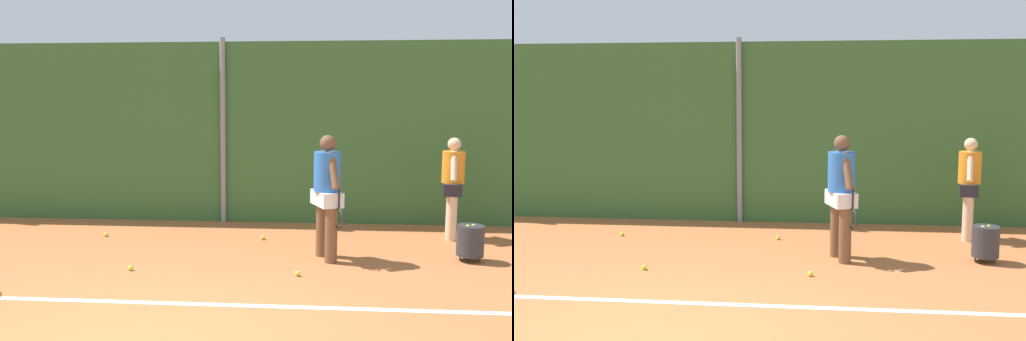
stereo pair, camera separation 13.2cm
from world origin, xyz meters
The scene contains 11 objects.
ground_plane centered at (0.00, 1.64, 0.00)m, with size 29.16×29.16×0.00m, color #B76638.
hedge_fence_backdrop centered at (0.00, 5.60, 1.60)m, with size 18.95×0.25×3.20m, color #386633.
fence_post_center centered at (0.00, 5.42, 1.63)m, with size 0.10×0.10×3.27m, color gray.
court_baseline_paint centered at (0.00, 1.34, 0.00)m, with size 13.85×0.10×0.01m, color white.
player_midcourt centered at (1.75, 3.20, 0.96)m, with size 0.45×0.74×1.72m.
player_backcourt_far centered at (3.78, 4.56, 0.90)m, with size 0.37×0.66×1.61m.
ball_hopper centered at (3.71, 3.26, 0.29)m, with size 0.36×0.36×0.51m.
tennis_ball_0 centered at (1.36, 2.41, 0.03)m, with size 0.07×0.07×0.07m, color #CCDB33.
tennis_ball_2 centered at (-0.80, 2.46, 0.03)m, with size 0.07×0.07×0.07m, color #CCDB33.
tennis_ball_4 centered at (0.80, 4.20, 0.03)m, with size 0.07×0.07×0.07m, color #CCDB33.
tennis_ball_5 centered at (-1.74, 4.18, 0.03)m, with size 0.07×0.07×0.07m, color #CCDB33.
Camera 1 is at (1.42, -4.43, 2.22)m, focal length 39.47 mm.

